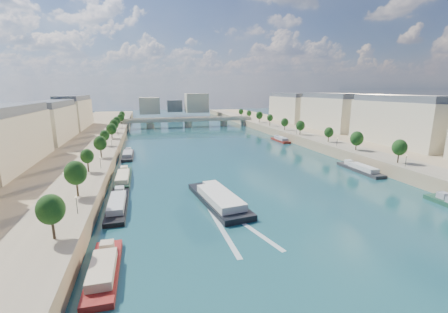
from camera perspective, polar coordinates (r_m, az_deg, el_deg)
ground at (r=146.83m, az=0.01°, el=0.07°), size 700.00×700.00×0.00m
quay_left at (r=145.74m, az=-28.49°, el=-0.59°), size 44.00×520.00×5.00m
quay_right at (r=178.71m, az=22.93°, el=2.15°), size 44.00×520.00×5.00m
pave_left at (r=142.39m, az=-22.74°, el=0.74°), size 14.00×520.00×0.10m
pave_right at (r=169.54m, az=18.98°, el=2.82°), size 14.00×520.00×0.10m
trees_left at (r=143.15m, az=-22.03°, el=3.07°), size 4.80×268.80×8.26m
trees_right at (r=175.99m, az=16.76°, el=5.11°), size 4.80×268.80×8.26m
lamps_left at (r=131.56m, az=-21.44°, el=1.15°), size 0.36×200.36×4.28m
lamps_right at (r=170.83m, az=16.86°, el=3.97°), size 0.36×200.36×4.28m
buildings_left at (r=158.58m, az=-32.63°, el=5.04°), size 16.00×226.00×23.20m
buildings_right at (r=194.36m, az=24.18°, el=6.98°), size 16.00×226.00×23.20m
skyline at (r=360.58m, az=-8.70°, el=9.80°), size 79.00×42.00×22.00m
bridge at (r=262.53m, az=-6.85°, el=6.71°), size 112.00×12.00×8.15m
tour_barge at (r=86.93m, az=-1.05°, el=-8.14°), size 12.89×31.72×4.18m
wake at (r=72.80m, az=2.19°, el=-13.51°), size 11.07×26.01×0.04m
moored_barges_left at (r=89.66m, az=-19.59°, el=-8.51°), size 5.00×155.96×3.60m
moored_barges_right at (r=120.79m, az=29.04°, el=-3.96°), size 5.00×167.57×3.60m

